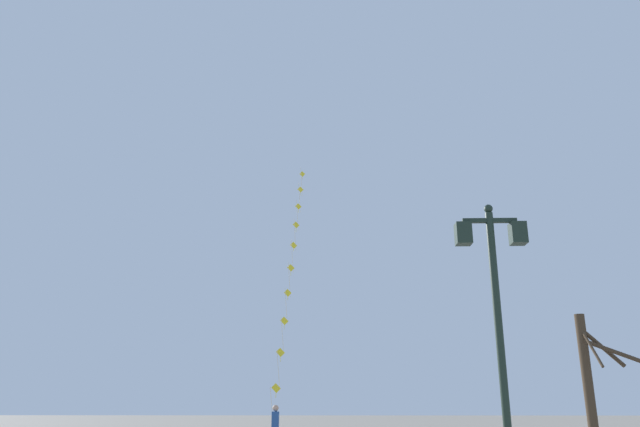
# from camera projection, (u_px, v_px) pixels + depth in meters

# --- Properties ---
(twin_lantern_lamp_post) EXTENTS (1.27, 0.28, 5.28)m
(twin_lantern_lamp_post) POSITION_uv_depth(u_px,v_px,m) (496.00, 293.00, 10.76)
(twin_lantern_lamp_post) COLOR #1E2D23
(twin_lantern_lamp_post) RESTS_ON ground_plane
(kite_train) EXTENTS (0.71, 13.36, 16.46)m
(kite_train) POSITION_uv_depth(u_px,v_px,m) (291.00, 268.00, 31.69)
(kite_train) COLOR brown
(kite_train) RESTS_ON ground_plane
(bare_tree) EXTENTS (1.31, 1.02, 3.92)m
(bare_tree) POSITION_uv_depth(u_px,v_px,m) (591.00, 389.00, 14.83)
(bare_tree) COLOR #423323
(bare_tree) RESTS_ON ground_plane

